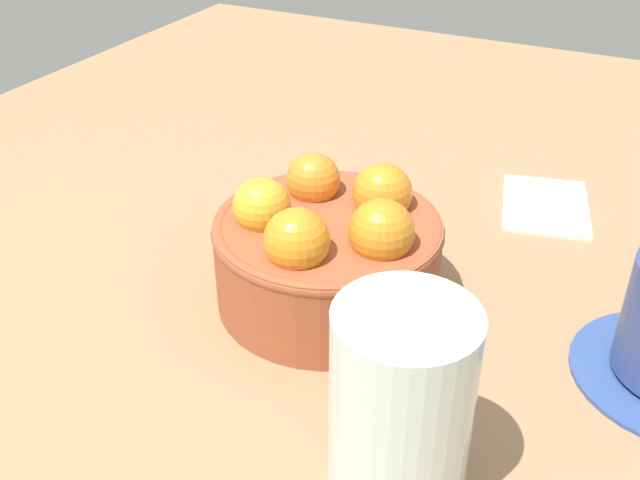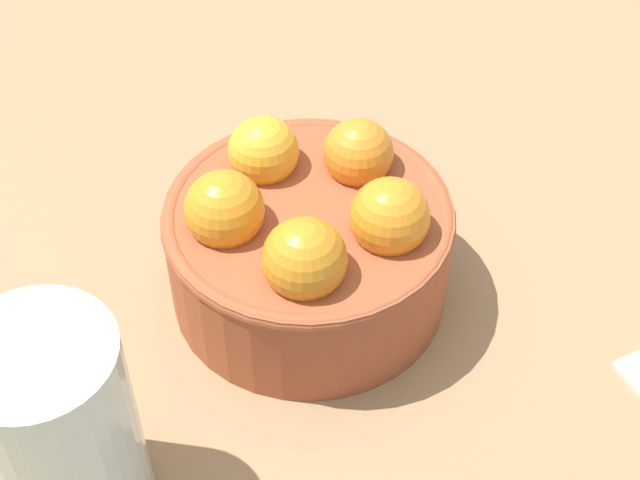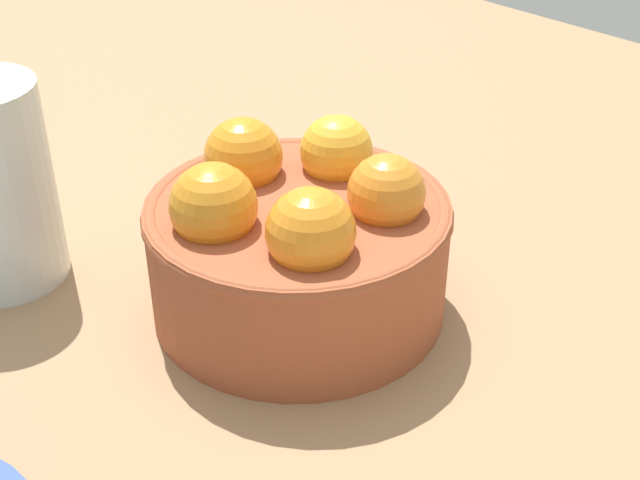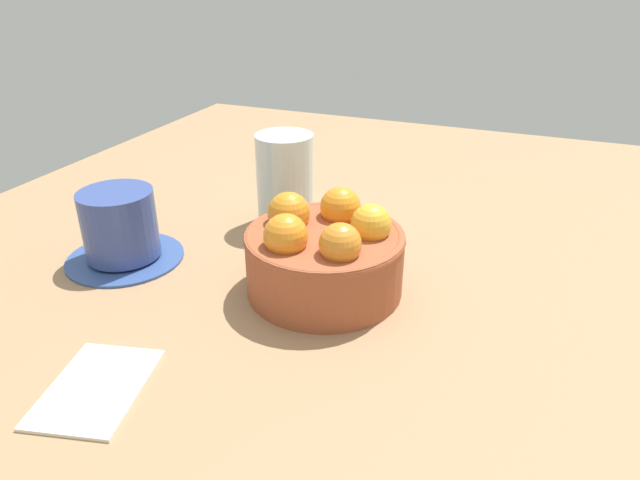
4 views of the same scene
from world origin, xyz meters
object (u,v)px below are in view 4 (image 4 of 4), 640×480
(terracotta_bowl, at_px, (324,253))
(folded_napkin, at_px, (96,386))
(coffee_cup, at_px, (121,230))
(water_glass, at_px, (285,180))

(terracotta_bowl, relative_size, folded_napkin, 1.55)
(coffee_cup, height_order, water_glass, water_glass)
(coffee_cup, bearing_deg, water_glass, 141.36)
(coffee_cup, distance_m, folded_napkin, 0.22)
(coffee_cup, relative_size, folded_napkin, 1.26)
(folded_napkin, bearing_deg, water_glass, 178.92)
(coffee_cup, height_order, folded_napkin, coffee_cup)
(terracotta_bowl, height_order, water_glass, water_glass)
(coffee_cup, bearing_deg, terracotta_bowl, 95.57)
(terracotta_bowl, distance_m, folded_napkin, 0.24)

